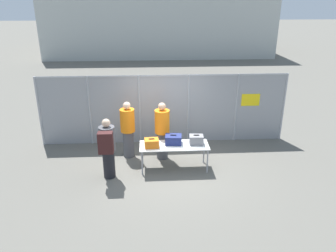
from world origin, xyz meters
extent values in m
plane|color=#605E56|center=(0.00, 0.00, 0.00)|extent=(120.00, 120.00, 0.00)
cylinder|color=#9EA0A5|center=(-3.93, 1.74, 1.13)|extent=(0.07, 0.07, 2.26)
cylinder|color=#9EA0A5|center=(-2.36, 1.74, 1.13)|extent=(0.07, 0.07, 2.26)
cylinder|color=#9EA0A5|center=(-0.79, 1.74, 1.13)|extent=(0.07, 0.07, 2.26)
cylinder|color=#9EA0A5|center=(0.79, 1.74, 1.13)|extent=(0.07, 0.07, 2.26)
cylinder|color=#9EA0A5|center=(2.36, 1.74, 1.13)|extent=(0.07, 0.07, 2.26)
cylinder|color=#9EA0A5|center=(3.93, 1.74, 1.13)|extent=(0.07, 0.07, 2.26)
cube|color=gray|center=(0.00, 1.74, 1.13)|extent=(7.87, 0.01, 2.26)
cube|color=#9EA0A5|center=(0.00, 1.74, 2.23)|extent=(7.87, 0.04, 0.04)
cube|color=yellow|center=(2.81, 1.73, 1.40)|extent=(0.60, 0.01, 0.40)
cube|color=silver|center=(0.19, -0.10, 0.71)|extent=(1.89, 0.72, 0.02)
cylinder|color=#99999E|center=(-0.70, -0.40, 0.35)|extent=(0.04, 0.04, 0.70)
cylinder|color=#99999E|center=(1.08, -0.40, 0.35)|extent=(0.04, 0.04, 0.70)
cylinder|color=#99999E|center=(-0.70, 0.19, 0.35)|extent=(0.04, 0.04, 0.70)
cylinder|color=#99999E|center=(1.08, 0.19, 0.35)|extent=(0.04, 0.04, 0.70)
cube|color=orange|center=(-0.43, -0.18, 0.84)|extent=(0.40, 0.33, 0.22)
cube|color=black|center=(-0.43, -0.18, 0.96)|extent=(0.15, 0.03, 0.02)
cube|color=navy|center=(0.18, -0.01, 0.85)|extent=(0.48, 0.39, 0.24)
cube|color=black|center=(0.18, -0.01, 0.98)|extent=(0.16, 0.04, 0.02)
cube|color=slate|center=(0.81, -0.07, 0.85)|extent=(0.40, 0.31, 0.25)
cube|color=black|center=(0.81, -0.07, 0.99)|extent=(0.15, 0.04, 0.02)
cylinder|color=black|center=(-1.57, -0.46, 0.39)|extent=(0.31, 0.31, 0.79)
cylinder|color=#4C4C51|center=(-1.57, -0.46, 1.12)|extent=(0.41, 0.41, 0.66)
sphere|color=beige|center=(-1.57, -0.46, 1.55)|extent=(0.21, 0.21, 0.21)
cube|color=#381919|center=(-1.57, -0.78, 1.15)|extent=(0.37, 0.23, 0.55)
cylinder|color=#4C4C51|center=(-0.11, 0.55, 0.41)|extent=(0.33, 0.33, 0.82)
cylinder|color=orange|center=(-0.11, 0.55, 1.17)|extent=(0.43, 0.43, 0.69)
sphere|color=tan|center=(-0.11, 0.55, 1.62)|extent=(0.22, 0.22, 0.22)
cylinder|color=#4C4C51|center=(-1.11, 0.74, 0.41)|extent=(0.32, 0.32, 0.82)
cylinder|color=orange|center=(-1.11, 0.74, 1.16)|extent=(0.43, 0.43, 0.68)
sphere|color=beige|center=(-1.11, 0.74, 1.61)|extent=(0.22, 0.22, 0.22)
cube|color=#B2B2B7|center=(1.67, 3.49, 0.42)|extent=(3.36, 1.36, 0.55)
sphere|color=black|center=(1.08, 2.75, 0.26)|extent=(0.52, 0.52, 0.52)
sphere|color=black|center=(1.08, 4.22, 0.26)|extent=(0.52, 0.52, 0.52)
cylinder|color=#59595B|center=(-0.60, 3.49, 0.19)|extent=(1.17, 0.06, 0.06)
cube|color=#B2B7B2|center=(0.47, 22.83, 2.88)|extent=(17.58, 12.74, 5.77)
camera|label=1|loc=(-0.47, -8.23, 4.54)|focal=35.00mm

